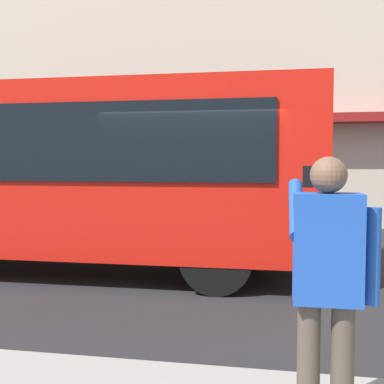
# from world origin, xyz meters

# --- Properties ---
(ground_plane) EXTENTS (60.00, 60.00, 0.00)m
(ground_plane) POSITION_xyz_m (0.00, 0.00, 0.00)
(ground_plane) COLOR #232326
(building_facade_far) EXTENTS (28.00, 1.55, 12.00)m
(building_facade_far) POSITION_xyz_m (-0.02, -6.80, 5.99)
(building_facade_far) COLOR beige
(building_facade_far) RESTS_ON ground_plane
(red_bus) EXTENTS (9.05, 2.54, 3.08)m
(red_bus) POSITION_xyz_m (2.68, -0.22, 1.68)
(red_bus) COLOR red
(red_bus) RESTS_ON ground_plane
(pedestrian_photographer) EXTENTS (0.53, 0.52, 1.70)m
(pedestrian_photographer) POSITION_xyz_m (-1.47, 4.34, 1.14)
(pedestrian_photographer) COLOR #4C4238
(pedestrian_photographer) RESTS_ON sidewalk_curb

